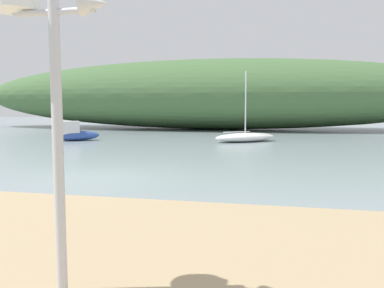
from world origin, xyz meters
TOP-DOWN VIEW (x-y plane):
  - ground_plane at (0.00, 0.00)m, footprint 120.00×120.00m
  - distant_hill at (-0.92, 27.16)m, footprint 49.63×11.43m
  - mast_structure at (3.04, -8.02)m, footprint 1.36×0.53m
  - sailboat_west_reach at (3.54, 13.68)m, footprint 4.31×3.80m
  - motorboat_near_shore at (-7.52, 12.06)m, footprint 3.14×2.53m

SIDE VIEW (x-z plane):
  - ground_plane at x=0.00m, z-range 0.00..0.00m
  - sailboat_west_reach at x=3.54m, z-range -1.94..2.55m
  - motorboat_near_shore at x=-7.52m, z-range -0.17..1.12m
  - mast_structure at x=3.04m, z-range 1.38..4.96m
  - distant_hill at x=-0.92m, z-range 0.00..6.80m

